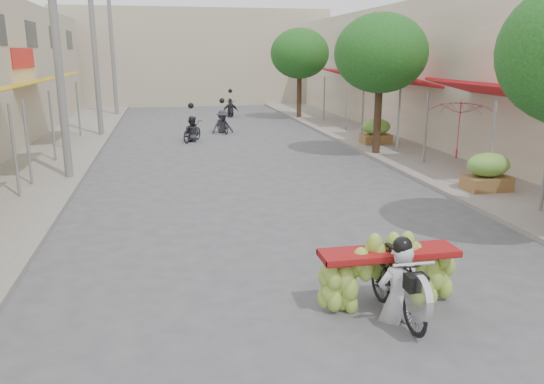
{
  "coord_description": "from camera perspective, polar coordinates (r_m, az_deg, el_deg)",
  "views": [
    {
      "loc": [
        -2.42,
        -4.78,
        3.77
      ],
      "look_at": [
        -0.4,
        5.25,
        1.1
      ],
      "focal_mm": 35.0,
      "sensor_mm": 36.0,
      "label": 1
    }
  ],
  "objects": [
    {
      "name": "bg_motorbike_c",
      "position": [
        33.15,
        -4.49,
        9.42
      ],
      "size": [
        1.03,
        1.74,
        1.95
      ],
      "color": "black",
      "rests_on": "ground"
    },
    {
      "name": "utility_pole_far",
      "position": [
        25.95,
        -18.56,
        14.47
      ],
      "size": [
        0.6,
        0.24,
        8.0
      ],
      "color": "slate",
      "rests_on": "ground"
    },
    {
      "name": "sidewalk_left",
      "position": [
        20.64,
        -24.01,
        3.0
      ],
      "size": [
        4.0,
        60.0,
        0.12
      ],
      "primitive_type": "cube",
      "color": "gray",
      "rests_on": "ground"
    },
    {
      "name": "street_tree_far",
      "position": [
        31.75,
        3.0,
        14.64
      ],
      "size": [
        3.4,
        3.4,
        5.25
      ],
      "color": "#3A2719",
      "rests_on": "ground"
    },
    {
      "name": "far_building",
      "position": [
        42.84,
        -8.37,
        14.12
      ],
      "size": [
        20.0,
        6.0,
        7.0
      ],
      "primitive_type": "cube",
      "color": "#B2A58D",
      "rests_on": "ground"
    },
    {
      "name": "bg_motorbike_a",
      "position": [
        23.8,
        -8.65,
        7.17
      ],
      "size": [
        1.27,
        1.69,
        1.95
      ],
      "color": "black",
      "rests_on": "ground"
    },
    {
      "name": "sidewalk_right",
      "position": [
        22.22,
        13.96,
        4.59
      ],
      "size": [
        4.0,
        60.0,
        0.12
      ],
      "primitive_type": "cube",
      "color": "gray",
      "rests_on": "ground"
    },
    {
      "name": "utility_pole_back",
      "position": [
        34.9,
        -16.8,
        14.45
      ],
      "size": [
        0.6,
        0.24,
        8.0
      ],
      "color": "slate",
      "rests_on": "ground"
    },
    {
      "name": "street_tree_mid",
      "position": [
        20.34,
        11.62,
        14.38
      ],
      "size": [
        3.4,
        3.4,
        5.25
      ],
      "color": "#3A2719",
      "rests_on": "ground"
    },
    {
      "name": "bg_motorbike_b",
      "position": [
        26.18,
        -5.37,
        8.16
      ],
      "size": [
        1.15,
        1.73,
        1.95
      ],
      "color": "black",
      "rests_on": "ground"
    },
    {
      "name": "market_umbrella",
      "position": [
        16.67,
        19.81,
        9.37
      ],
      "size": [
        2.22,
        2.22,
        1.77
      ],
      "rotation": [
        0.0,
        0.0,
        0.15
      ],
      "color": "#A2152D",
      "rests_on": "ground"
    },
    {
      "name": "utility_pole_mid",
      "position": [
        17.04,
        -22.17,
        14.46
      ],
      "size": [
        0.6,
        0.24,
        8.0
      ],
      "color": "slate",
      "rests_on": "ground"
    },
    {
      "name": "pedestrian",
      "position": [
        23.02,
        10.9,
        7.21
      ],
      "size": [
        0.79,
        0.49,
        1.56
      ],
      "rotation": [
        0.0,
        0.0,
        3.1
      ],
      "color": "silver",
      "rests_on": "ground"
    },
    {
      "name": "produce_crate_far",
      "position": [
        22.7,
        11.15,
        6.62
      ],
      "size": [
        1.2,
        0.88,
        1.16
      ],
      "color": "brown",
      "rests_on": "ground"
    },
    {
      "name": "produce_crate_mid",
      "position": [
        15.71,
        22.21,
        2.32
      ],
      "size": [
        1.2,
        0.88,
        1.16
      ],
      "color": "brown",
      "rests_on": "ground"
    },
    {
      "name": "shophouse_row_right",
      "position": [
        23.68,
        26.69,
        11.25
      ],
      "size": [
        9.77,
        40.0,
        6.0
      ],
      "color": "beige",
      "rests_on": "ground"
    },
    {
      "name": "banana_motorbike",
      "position": [
        8.04,
        13.07,
        -8.09
      ],
      "size": [
        2.2,
        1.89,
        2.16
      ],
      "color": "black",
      "rests_on": "ground"
    }
  ]
}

